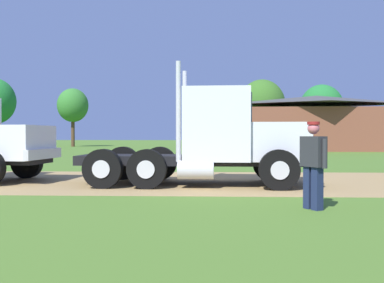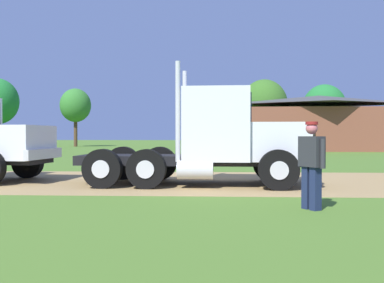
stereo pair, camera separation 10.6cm
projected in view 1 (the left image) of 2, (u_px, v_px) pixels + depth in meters
The scene contains 8 objects.
ground_plane at pixel (220, 181), 13.51m from camera, with size 200.00×200.00×0.00m, color #4C7226.
dirt_track at pixel (220, 181), 13.51m from camera, with size 120.00×6.65×0.01m, color #A18250.
truck_foreground_white at pixel (221, 139), 12.61m from camera, with size 7.00×2.88×3.57m.
visitor_standing_near at pixel (313, 161), 8.45m from camera, with size 0.49×0.61×1.77m.
shed_building at pixel (317, 124), 39.82m from camera, with size 14.01×7.19×5.20m.
tree_mid at pixel (73, 106), 52.45m from camera, with size 3.82×3.82×7.27m.
tree_right at pixel (262, 105), 42.56m from camera, with size 4.72×4.72×7.08m.
tree_far_right at pixel (321, 108), 53.37m from camera, with size 5.48×5.48×7.86m.
Camera 1 is at (-0.34, -13.51, 1.51)m, focal length 39.34 mm.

